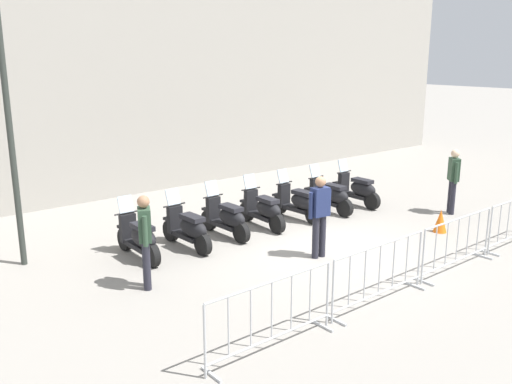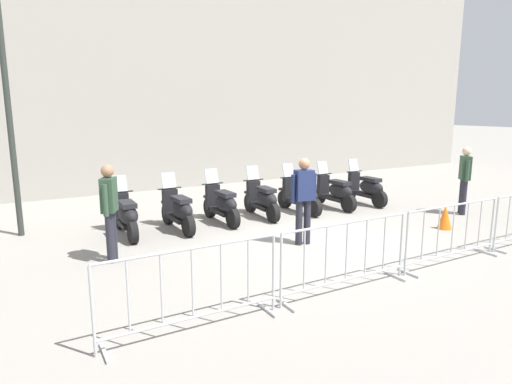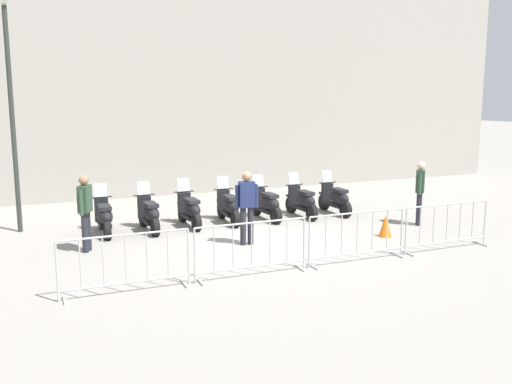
% 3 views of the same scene
% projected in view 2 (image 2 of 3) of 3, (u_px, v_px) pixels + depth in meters
% --- Properties ---
extents(ground_plane, '(120.00, 120.00, 0.00)m').
position_uv_depth(ground_plane, '(312.00, 238.00, 9.06)').
color(ground_plane, gray).
extents(building_facade, '(28.09, 4.10, 11.54)m').
position_uv_depth(building_facade, '(173.00, 19.00, 15.04)').
color(building_facade, '#9E998E').
rests_on(building_facade, ground).
extents(motorcycle_0, '(0.56, 1.72, 1.24)m').
position_uv_depth(motorcycle_0, '(126.00, 216.00, 9.11)').
color(motorcycle_0, black).
rests_on(motorcycle_0, ground).
extents(motorcycle_1, '(0.57, 1.73, 1.24)m').
position_uv_depth(motorcycle_1, '(179.00, 211.00, 9.56)').
color(motorcycle_1, black).
rests_on(motorcycle_1, ground).
extents(motorcycle_2, '(0.56, 1.73, 1.24)m').
position_uv_depth(motorcycle_2, '(222.00, 204.00, 10.19)').
color(motorcycle_2, black).
rests_on(motorcycle_2, ground).
extents(motorcycle_3, '(0.56, 1.72, 1.24)m').
position_uv_depth(motorcycle_3, '(263.00, 200.00, 10.73)').
color(motorcycle_3, black).
rests_on(motorcycle_3, ground).
extents(motorcycle_4, '(0.59, 1.72, 1.24)m').
position_uv_depth(motorcycle_4, '(301.00, 196.00, 11.23)').
color(motorcycle_4, black).
rests_on(motorcycle_4, ground).
extents(motorcycle_5, '(0.56, 1.73, 1.24)m').
position_uv_depth(motorcycle_5, '(335.00, 192.00, 11.74)').
color(motorcycle_5, black).
rests_on(motorcycle_5, ground).
extents(motorcycle_6, '(0.56, 1.73, 1.24)m').
position_uv_depth(motorcycle_6, '(366.00, 188.00, 12.27)').
color(motorcycle_6, black).
rests_on(motorcycle_6, ground).
extents(barrier_segment_0, '(2.31, 0.57, 1.07)m').
position_uv_depth(barrier_segment_0, '(193.00, 290.00, 5.17)').
color(barrier_segment_0, '#B2B5B7').
rests_on(barrier_segment_0, ground).
extents(barrier_segment_1, '(2.31, 0.57, 1.07)m').
position_uv_depth(barrier_segment_1, '(346.00, 257.00, 6.33)').
color(barrier_segment_1, '#B2B5B7').
rests_on(barrier_segment_1, ground).
extents(barrier_segment_2, '(2.31, 0.57, 1.07)m').
position_uv_depth(barrier_segment_2, '(452.00, 234.00, 7.49)').
color(barrier_segment_2, '#B2B5B7').
rests_on(barrier_segment_2, ground).
extents(street_lamp, '(0.36, 0.36, 5.84)m').
position_uv_depth(street_lamp, '(4.00, 65.00, 8.63)').
color(street_lamp, '#2D332D').
rests_on(street_lamp, ground).
extents(officer_near_row_end, '(0.34, 0.52, 1.73)m').
position_uv_depth(officer_near_row_end, '(110.00, 207.00, 7.54)').
color(officer_near_row_end, '#23232D').
rests_on(officer_near_row_end, ground).
extents(officer_mid_plaza, '(0.40, 0.45, 1.73)m').
position_uv_depth(officer_mid_plaza, '(465.00, 176.00, 11.01)').
color(officer_mid_plaza, '#23232D').
rests_on(officer_mid_plaza, ground).
extents(officer_by_barriers, '(0.55, 0.25, 1.73)m').
position_uv_depth(officer_by_barriers, '(304.00, 196.00, 8.50)').
color(officer_by_barriers, '#23232D').
rests_on(officer_by_barriers, ground).
extents(traffic_cone, '(0.32, 0.32, 0.55)m').
position_uv_depth(traffic_cone, '(445.00, 217.00, 9.74)').
color(traffic_cone, orange).
rests_on(traffic_cone, ground).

